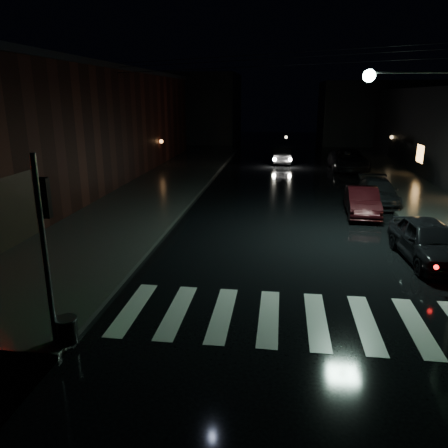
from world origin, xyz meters
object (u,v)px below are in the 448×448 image
(parked_car_a, at_px, (428,241))
(parked_car_d, at_px, (348,160))
(oncoming_car, at_px, (282,155))
(parked_car_b, at_px, (362,201))
(parked_car_c, at_px, (378,192))

(parked_car_a, distance_m, parked_car_d, 19.26)
(parked_car_d, distance_m, oncoming_car, 5.68)
(parked_car_b, relative_size, parked_car_c, 0.90)
(oncoming_car, bearing_deg, parked_car_b, 102.46)
(parked_car_c, height_order, parked_car_d, parked_car_d)
(parked_car_d, bearing_deg, parked_car_c, -90.73)
(parked_car_d, xyz_separation_m, oncoming_car, (-5.00, 2.70, -0.11))
(parked_car_b, xyz_separation_m, parked_car_c, (1.18, 2.37, -0.02))
(parked_car_c, bearing_deg, oncoming_car, 112.14)
(parked_car_b, distance_m, parked_car_c, 2.65)
(parked_car_a, relative_size, parked_car_c, 0.97)
(parked_car_a, xyz_separation_m, parked_car_c, (0.00, 8.29, -0.09))
(parked_car_c, distance_m, parked_car_d, 10.98)
(parked_car_a, height_order, parked_car_d, parked_car_d)
(parked_car_b, height_order, parked_car_d, parked_car_d)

